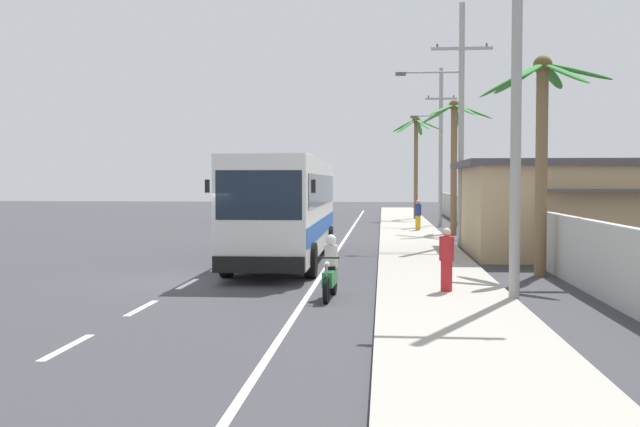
{
  "coord_description": "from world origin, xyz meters",
  "views": [
    {
      "loc": [
        5.34,
        -20.36,
        2.82
      ],
      "look_at": [
        3.16,
        4.99,
        1.7
      ],
      "focal_mm": 41.11,
      "sensor_mm": 36.0,
      "label": 1
    }
  ],
  "objects_px": {
    "coach_bus_foreground": "(287,205)",
    "pedestrian_midwalk": "(418,214)",
    "utility_pole_nearest": "(516,82)",
    "palm_second": "(416,146)",
    "motorcycle_beside_bus": "(330,272)",
    "utility_pole_mid": "(459,119)",
    "palm_nearest": "(454,144)",
    "utility_pole_far": "(440,144)",
    "palm_third": "(542,124)",
    "pedestrian_near_kerb": "(447,258)",
    "coach_bus_far_lane": "(281,192)"
  },
  "relations": [
    {
      "from": "utility_pole_far",
      "to": "palm_second",
      "type": "distance_m",
      "value": 7.2
    },
    {
      "from": "utility_pole_nearest",
      "to": "palm_nearest",
      "type": "height_order",
      "value": "utility_pole_nearest"
    },
    {
      "from": "palm_nearest",
      "to": "coach_bus_foreground",
      "type": "bearing_deg",
      "value": -118.03
    },
    {
      "from": "coach_bus_foreground",
      "to": "pedestrian_near_kerb",
      "type": "height_order",
      "value": "coach_bus_foreground"
    },
    {
      "from": "utility_pole_far",
      "to": "palm_third",
      "type": "bearing_deg",
      "value": -87.15
    },
    {
      "from": "coach_bus_foreground",
      "to": "coach_bus_far_lane",
      "type": "bearing_deg",
      "value": 98.43
    },
    {
      "from": "pedestrian_near_kerb",
      "to": "pedestrian_midwalk",
      "type": "bearing_deg",
      "value": 67.01
    },
    {
      "from": "coach_bus_far_lane",
      "to": "pedestrian_midwalk",
      "type": "xyz_separation_m",
      "value": [
        9.19,
        -11.29,
        -1.03
      ]
    },
    {
      "from": "coach_bus_foreground",
      "to": "palm_third",
      "type": "xyz_separation_m",
      "value": [
        8.03,
        -3.15,
        2.5
      ]
    },
    {
      "from": "coach_bus_foreground",
      "to": "motorcycle_beside_bus",
      "type": "xyz_separation_m",
      "value": [
        2.11,
        -7.93,
        -1.37
      ]
    },
    {
      "from": "utility_pole_nearest",
      "to": "coach_bus_far_lane",
      "type": "bearing_deg",
      "value": 106.54
    },
    {
      "from": "pedestrian_near_kerb",
      "to": "coach_bus_far_lane",
      "type": "bearing_deg",
      "value": 82.6
    },
    {
      "from": "coach_bus_far_lane",
      "to": "palm_nearest",
      "type": "relative_size",
      "value": 1.73
    },
    {
      "from": "coach_bus_foreground",
      "to": "palm_third",
      "type": "relative_size",
      "value": 1.87
    },
    {
      "from": "utility_pole_nearest",
      "to": "palm_second",
      "type": "relative_size",
      "value": 1.29
    },
    {
      "from": "utility_pole_mid",
      "to": "motorcycle_beside_bus",
      "type": "bearing_deg",
      "value": -107.61
    },
    {
      "from": "utility_pole_nearest",
      "to": "palm_nearest",
      "type": "distance_m",
      "value": 21.54
    },
    {
      "from": "coach_bus_foreground",
      "to": "utility_pole_far",
      "type": "distance_m",
      "value": 21.79
    },
    {
      "from": "coach_bus_foreground",
      "to": "utility_pole_far",
      "type": "bearing_deg",
      "value": 71.46
    },
    {
      "from": "coach_bus_foreground",
      "to": "motorcycle_beside_bus",
      "type": "distance_m",
      "value": 8.32
    },
    {
      "from": "palm_third",
      "to": "motorcycle_beside_bus",
      "type": "bearing_deg",
      "value": -141.12
    },
    {
      "from": "utility_pole_nearest",
      "to": "palm_third",
      "type": "xyz_separation_m",
      "value": [
        1.66,
        5.14,
        -0.57
      ]
    },
    {
      "from": "utility_pole_nearest",
      "to": "palm_nearest",
      "type": "relative_size",
      "value": 1.37
    },
    {
      "from": "pedestrian_midwalk",
      "to": "palm_second",
      "type": "distance_m",
      "value": 13.25
    },
    {
      "from": "coach_bus_foreground",
      "to": "utility_pole_nearest",
      "type": "relative_size",
      "value": 1.26
    },
    {
      "from": "palm_nearest",
      "to": "palm_second",
      "type": "bearing_deg",
      "value": 95.26
    },
    {
      "from": "coach_bus_foreground",
      "to": "palm_second",
      "type": "xyz_separation_m",
      "value": [
        5.72,
        27.55,
        3.32
      ]
    },
    {
      "from": "motorcycle_beside_bus",
      "to": "pedestrian_midwalk",
      "type": "xyz_separation_m",
      "value": [
        3.18,
        22.95,
        0.38
      ]
    },
    {
      "from": "utility_pole_mid",
      "to": "pedestrian_midwalk",
      "type": "bearing_deg",
      "value": 98.06
    },
    {
      "from": "utility_pole_far",
      "to": "palm_second",
      "type": "relative_size",
      "value": 1.31
    },
    {
      "from": "coach_bus_far_lane",
      "to": "utility_pole_far",
      "type": "relative_size",
      "value": 1.25
    },
    {
      "from": "coach_bus_foreground",
      "to": "pedestrian_midwalk",
      "type": "xyz_separation_m",
      "value": [
        5.29,
        15.02,
        -0.98
      ]
    },
    {
      "from": "utility_pole_far",
      "to": "palm_second",
      "type": "height_order",
      "value": "utility_pole_far"
    },
    {
      "from": "motorcycle_beside_bus",
      "to": "utility_pole_nearest",
      "type": "height_order",
      "value": "utility_pole_nearest"
    },
    {
      "from": "palm_nearest",
      "to": "motorcycle_beside_bus",
      "type": "bearing_deg",
      "value": -103.13
    },
    {
      "from": "coach_bus_foreground",
      "to": "coach_bus_far_lane",
      "type": "height_order",
      "value": "coach_bus_far_lane"
    },
    {
      "from": "utility_pole_nearest",
      "to": "utility_pole_far",
      "type": "relative_size",
      "value": 0.99
    },
    {
      "from": "utility_pole_mid",
      "to": "palm_second",
      "type": "distance_m",
      "value": 21.49
    },
    {
      "from": "utility_pole_nearest",
      "to": "palm_second",
      "type": "bearing_deg",
      "value": 91.05
    },
    {
      "from": "coach_bus_far_lane",
      "to": "pedestrian_midwalk",
      "type": "relative_size",
      "value": 7.33
    },
    {
      "from": "utility_pole_nearest",
      "to": "palm_third",
      "type": "bearing_deg",
      "value": 72.16
    },
    {
      "from": "utility_pole_mid",
      "to": "palm_nearest",
      "type": "relative_size",
      "value": 1.46
    },
    {
      "from": "pedestrian_near_kerb",
      "to": "motorcycle_beside_bus",
      "type": "bearing_deg",
      "value": 168.16
    },
    {
      "from": "pedestrian_midwalk",
      "to": "utility_pole_nearest",
      "type": "height_order",
      "value": "utility_pole_nearest"
    },
    {
      "from": "coach_bus_foreground",
      "to": "pedestrian_midwalk",
      "type": "relative_size",
      "value": 7.33
    },
    {
      "from": "coach_bus_foreground",
      "to": "palm_second",
      "type": "bearing_deg",
      "value": 78.26
    },
    {
      "from": "coach_bus_far_lane",
      "to": "utility_pole_mid",
      "type": "height_order",
      "value": "utility_pole_mid"
    },
    {
      "from": "pedestrian_near_kerb",
      "to": "palm_third",
      "type": "relative_size",
      "value": 0.24
    },
    {
      "from": "pedestrian_midwalk",
      "to": "utility_pole_nearest",
      "type": "distance_m",
      "value": 23.7
    },
    {
      "from": "palm_third",
      "to": "palm_nearest",
      "type": "bearing_deg",
      "value": 93.46
    }
  ]
}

